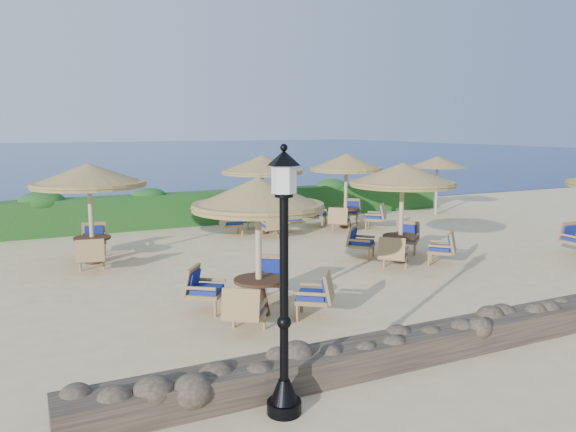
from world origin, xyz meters
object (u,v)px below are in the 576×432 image
Objects in this scene: cafe_set_4 at (262,180)px; cafe_set_1 at (402,194)px; cafe_set_0 at (258,226)px; extra_parasol at (438,162)px; lamp_post at (284,295)px; cafe_set_3 at (89,187)px; cafe_set_5 at (346,179)px.

cafe_set_1 is at bearing -71.51° from cafe_set_4.
cafe_set_0 is 8.35m from cafe_set_4.
extra_parasol is 0.84× the size of cafe_set_4.
lamp_post is 1.16× the size of cafe_set_4.
cafe_set_5 is (8.87, 1.70, -0.27)m from cafe_set_3.
extra_parasol is 0.86× the size of cafe_set_1.
cafe_set_0 is at bearing -113.61° from cafe_set_4.
cafe_set_1 is 8.21m from cafe_set_3.
cafe_set_4 is (5.71, 1.91, -0.23)m from cafe_set_3.
lamp_post is at bearing -111.85° from cafe_set_4.
cafe_set_4 is (4.53, 11.29, 0.26)m from lamp_post.
cafe_set_4 reaches higher than extra_parasol.
cafe_set_1 is 0.99× the size of cafe_set_4.
cafe_set_5 is (1.39, 5.07, -0.06)m from cafe_set_1.
cafe_set_5 reaches higher than extra_parasol.
cafe_set_1 is (-6.31, -6.00, -0.34)m from extra_parasol.
cafe_set_0 is 1.01× the size of cafe_set_5.
extra_parasol is at bearing 43.58° from cafe_set_1.
lamp_post is 1.23× the size of cafe_set_0.
cafe_set_5 is (-4.92, -0.93, -0.40)m from extra_parasol.
cafe_set_4 is at bearing 108.49° from cafe_set_1.
cafe_set_4 is at bearing 176.14° from cafe_set_5.
cafe_set_4 is at bearing 66.39° from cafe_set_0.
cafe_set_3 is (-7.48, 3.38, 0.21)m from cafe_set_1.
cafe_set_4 is (-8.07, -0.71, -0.36)m from extra_parasol.
extra_parasol is at bearing 36.22° from cafe_set_0.
lamp_post is 3.83m from cafe_set_0.
cafe_set_3 is (-2.37, 5.74, 0.30)m from cafe_set_0.
cafe_set_5 is (6.50, 7.44, 0.02)m from cafe_set_0.
cafe_set_5 is at bearing 48.85° from cafe_set_0.
lamp_post reaches higher than cafe_set_3.
cafe_set_4 is at bearing -174.95° from extra_parasol.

